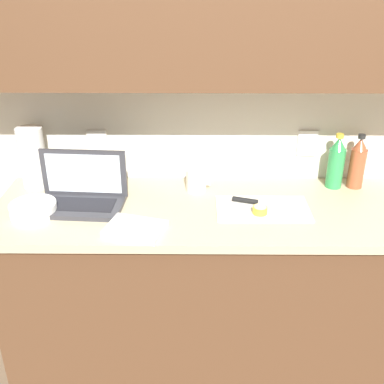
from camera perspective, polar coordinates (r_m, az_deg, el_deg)
ground_plane at (r=2.63m, az=7.48°, el=-19.82°), size 12.00×12.00×0.00m
wall_back at (r=2.07m, az=9.40°, el=16.94°), size 5.20×0.38×2.60m
counter_unit at (r=2.31m, az=8.65°, el=-11.69°), size 2.33×0.60×0.92m
laptop at (r=2.09m, az=-12.96°, el=-0.09°), size 0.38×0.23×0.23m
cutting_board at (r=2.04m, az=8.37°, el=-1.96°), size 0.39×0.22×0.01m
knife at (r=2.06m, az=7.36°, el=-1.21°), size 0.28×0.12×0.02m
lemon_half_cut at (r=1.99m, az=8.06°, el=-2.12°), size 0.06×0.06×0.03m
bottle_green_soda at (r=2.30m, az=19.01°, el=3.23°), size 0.07×0.07×0.25m
bottle_oil_tall at (r=2.27m, az=16.71°, el=3.31°), size 0.07×0.07×0.26m
measuring_cup at (r=2.16m, az=0.54°, el=1.47°), size 0.11×0.09×0.11m
bowl_white at (r=2.08m, az=-18.31°, el=-1.91°), size 0.19×0.19×0.05m
paper_towel_roll at (r=2.29m, az=-18.36°, el=3.88°), size 0.12×0.12×0.28m
dish_towel at (r=1.88m, az=-6.74°, el=-4.35°), size 0.26×0.21×0.02m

